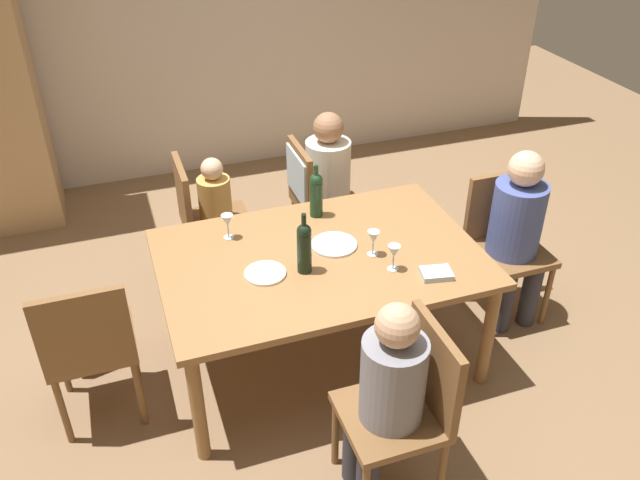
% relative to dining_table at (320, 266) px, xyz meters
% --- Properties ---
extents(ground_plane, '(10.00, 10.00, 0.00)m').
position_rel_dining_table_xyz_m(ground_plane, '(0.00, 0.00, -0.66)').
color(ground_plane, '#846647').
extents(rear_room_partition, '(6.40, 0.12, 2.70)m').
position_rel_dining_table_xyz_m(rear_room_partition, '(0.00, 2.78, 0.69)').
color(rear_room_partition, beige).
rests_on(rear_room_partition, ground_plane).
extents(dining_table, '(1.75, 1.16, 0.73)m').
position_rel_dining_table_xyz_m(dining_table, '(0.00, 0.00, 0.00)').
color(dining_table, olive).
rests_on(dining_table, ground_plane).
extents(chair_far_right, '(0.46, 0.44, 0.92)m').
position_rel_dining_table_xyz_m(chair_far_right, '(0.27, 0.96, -0.06)').
color(chair_far_right, brown).
rests_on(chair_far_right, ground_plane).
extents(chair_near, '(0.44, 0.44, 0.92)m').
position_rel_dining_table_xyz_m(chair_near, '(0.09, -0.96, -0.12)').
color(chair_near, brown).
rests_on(chair_near, ground_plane).
extents(chair_right_end, '(0.44, 0.44, 0.92)m').
position_rel_dining_table_xyz_m(chair_right_end, '(1.26, 0.09, -0.12)').
color(chair_right_end, brown).
rests_on(chair_right_end, ground_plane).
extents(chair_far_left, '(0.44, 0.44, 0.92)m').
position_rel_dining_table_xyz_m(chair_far_left, '(-0.48, 0.96, -0.12)').
color(chair_far_left, brown).
rests_on(chair_far_left, ground_plane).
extents(chair_left_end, '(0.44, 0.44, 0.92)m').
position_rel_dining_table_xyz_m(chair_left_end, '(-1.26, -0.09, -0.12)').
color(chair_left_end, brown).
rests_on(chair_left_end, ground_plane).
extents(person_woman_host, '(0.35, 0.31, 1.14)m').
position_rel_dining_table_xyz_m(person_woman_host, '(0.42, 0.96, -0.00)').
color(person_woman_host, '#33333D').
rests_on(person_woman_host, ground_plane).
extents(person_man_bearded, '(0.33, 0.29, 1.10)m').
position_rel_dining_table_xyz_m(person_man_bearded, '(-0.03, -0.96, -0.02)').
color(person_man_bearded, '#33333D').
rests_on(person_man_bearded, ground_plane).
extents(person_man_guest, '(0.32, 0.36, 1.15)m').
position_rel_dining_table_xyz_m(person_man_guest, '(1.26, -0.03, 0.01)').
color(person_man_guest, '#33333D').
rests_on(person_man_guest, ground_plane).
extents(person_child_small, '(0.25, 0.22, 0.94)m').
position_rel_dining_table_xyz_m(person_child_small, '(-0.37, 0.96, -0.10)').
color(person_child_small, '#33333D').
rests_on(person_child_small, ground_plane).
extents(wine_bottle_tall_green, '(0.08, 0.08, 0.35)m').
position_rel_dining_table_xyz_m(wine_bottle_tall_green, '(-0.12, -0.11, 0.23)').
color(wine_bottle_tall_green, black).
rests_on(wine_bottle_tall_green, dining_table).
extents(wine_bottle_dark_red, '(0.08, 0.08, 0.33)m').
position_rel_dining_table_xyz_m(wine_bottle_dark_red, '(0.12, 0.41, 0.22)').
color(wine_bottle_dark_red, '#19381E').
rests_on(wine_bottle_dark_red, dining_table).
extents(wine_glass_near_left, '(0.07, 0.07, 0.15)m').
position_rel_dining_table_xyz_m(wine_glass_near_left, '(0.32, -0.25, 0.18)').
color(wine_glass_near_left, silver).
rests_on(wine_glass_near_left, dining_table).
extents(wine_glass_centre, '(0.07, 0.07, 0.15)m').
position_rel_dining_table_xyz_m(wine_glass_centre, '(-0.43, 0.34, 0.18)').
color(wine_glass_centre, silver).
rests_on(wine_glass_centre, dining_table).
extents(wine_glass_near_right, '(0.07, 0.07, 0.15)m').
position_rel_dining_table_xyz_m(wine_glass_near_right, '(0.28, -0.09, 0.18)').
color(wine_glass_near_right, silver).
rests_on(wine_glass_near_right, dining_table).
extents(dinner_plate_host, '(0.22, 0.22, 0.01)m').
position_rel_dining_table_xyz_m(dinner_plate_host, '(-0.33, -0.07, 0.08)').
color(dinner_plate_host, white).
rests_on(dinner_plate_host, dining_table).
extents(dinner_plate_guest_left, '(0.26, 0.26, 0.01)m').
position_rel_dining_table_xyz_m(dinner_plate_guest_left, '(0.11, 0.07, 0.08)').
color(dinner_plate_guest_left, white).
rests_on(dinner_plate_guest_left, dining_table).
extents(folded_napkin, '(0.18, 0.15, 0.03)m').
position_rel_dining_table_xyz_m(folded_napkin, '(0.51, -0.38, 0.09)').
color(folded_napkin, '#ADC6D6').
rests_on(folded_napkin, dining_table).
extents(handbag, '(0.30, 0.18, 0.22)m').
position_rel_dining_table_xyz_m(handbag, '(-1.26, 0.35, -0.55)').
color(handbag, brown).
rests_on(handbag, ground_plane).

